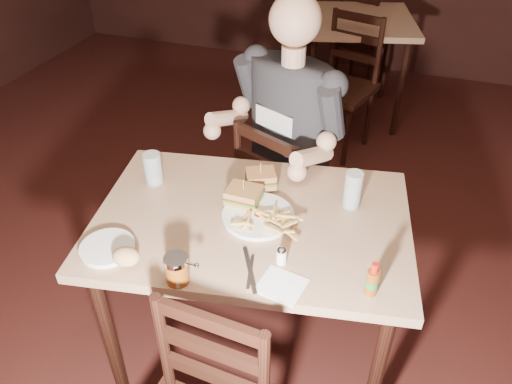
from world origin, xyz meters
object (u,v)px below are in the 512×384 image
(hot_sauce, at_px, (373,279))
(glass_left, at_px, (153,168))
(bg_table, at_px, (356,30))
(dinner_plate, at_px, (258,217))
(bg_chair_far, at_px, (363,41))
(syrup_dispenser, at_px, (177,270))
(glass_right, at_px, (353,190))
(chair_far, at_px, (288,197))
(side_plate, at_px, (108,249))
(bg_chair_near, at_px, (339,89))
(main_table, at_px, (252,236))
(diner, at_px, (285,110))

(hot_sauce, bearing_deg, glass_left, 160.87)
(bg_table, height_order, dinner_plate, dinner_plate)
(bg_table, relative_size, bg_chair_far, 1.19)
(hot_sauce, xyz_separation_m, syrup_dispenser, (-0.57, -0.14, -0.01))
(dinner_plate, height_order, glass_right, glass_right)
(chair_far, relative_size, dinner_plate, 3.44)
(bg_table, xyz_separation_m, glass_right, (0.34, -2.20, 0.16))
(dinner_plate, height_order, side_plate, dinner_plate)
(bg_chair_near, bearing_deg, dinner_plate, -72.49)
(bg_table, xyz_separation_m, syrup_dispenser, (-0.10, -2.75, 0.14))
(chair_far, height_order, glass_left, glass_left)
(bg_chair_far, relative_size, bg_chair_near, 0.90)
(glass_right, bearing_deg, chair_far, 129.77)
(dinner_plate, bearing_deg, main_table, -168.75)
(bg_table, bearing_deg, syrup_dispenser, -92.18)
(bg_chair_far, relative_size, glass_left, 6.41)
(dinner_plate, bearing_deg, diner, 96.15)
(main_table, xyz_separation_m, hot_sauce, (0.46, -0.22, 0.15))
(diner, relative_size, syrup_dispenser, 9.74)
(diner, xyz_separation_m, hot_sauce, (0.49, -0.77, -0.09))
(main_table, bearing_deg, bg_chair_far, 90.21)
(main_table, bearing_deg, side_plate, -141.90)
(bg_chair_far, relative_size, syrup_dispenser, 8.38)
(bg_table, xyz_separation_m, side_plate, (-0.39, -2.70, 0.10))
(glass_right, height_order, hot_sauce, glass_right)
(dinner_plate, distance_m, side_plate, 0.53)
(hot_sauce, bearing_deg, chair_far, 120.07)
(syrup_dispenser, bearing_deg, side_plate, 160.30)
(main_table, distance_m, syrup_dispenser, 0.40)
(bg_chair_near, xyz_separation_m, glass_left, (-0.42, -1.75, 0.38))
(diner, bearing_deg, hot_sauce, -34.05)
(bg_table, bearing_deg, glass_left, -100.45)
(bg_chair_far, xyz_separation_m, dinner_plate, (0.03, -2.93, 0.37))
(bg_chair_near, height_order, dinner_plate, bg_chair_near)
(main_table, relative_size, syrup_dispenser, 12.57)
(chair_far, bearing_deg, dinner_plate, 117.18)
(dinner_plate, relative_size, side_plate, 1.42)
(main_table, height_order, bg_table, same)
(diner, height_order, glass_right, diner)
(chair_far, xyz_separation_m, glass_right, (0.34, -0.41, 0.41))
(dinner_plate, bearing_deg, glass_right, 30.57)
(bg_chair_near, bearing_deg, main_table, -73.21)
(glass_right, height_order, syrup_dispenser, glass_right)
(chair_far, xyz_separation_m, dinner_plate, (0.04, -0.59, 0.34))
(dinner_plate, bearing_deg, bg_chair_near, 91.06)
(diner, height_order, hot_sauce, diner)
(glass_left, relative_size, syrup_dispenser, 1.31)
(bg_table, relative_size, glass_right, 6.71)
(diner, distance_m, syrup_dispenser, 0.92)
(bg_chair_far, relative_size, diner, 0.86)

